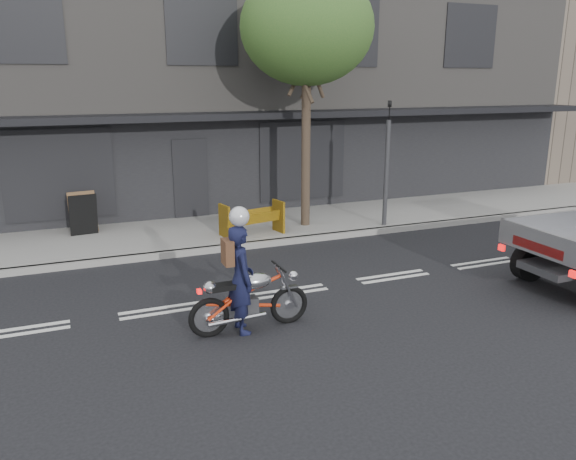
{
  "coord_description": "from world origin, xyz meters",
  "views": [
    {
      "loc": [
        -3.82,
        -9.57,
        4.04
      ],
      "look_at": [
        0.21,
        0.5,
        1.12
      ],
      "focal_mm": 35.0,
      "sensor_mm": 36.0,
      "label": 1
    }
  ],
  "objects_px": {
    "rider": "(241,279)",
    "construction_barrier": "(255,220)",
    "street_tree": "(307,28)",
    "sandwich_board": "(83,215)",
    "motorcycle": "(250,298)",
    "traffic_light_pole": "(386,171)"
  },
  "relations": [
    {
      "from": "rider",
      "to": "construction_barrier",
      "type": "bearing_deg",
      "value": -21.95
    },
    {
      "from": "traffic_light_pole",
      "to": "rider",
      "type": "bearing_deg",
      "value": -139.9
    },
    {
      "from": "traffic_light_pole",
      "to": "sandwich_board",
      "type": "height_order",
      "value": "traffic_light_pole"
    },
    {
      "from": "rider",
      "to": "construction_barrier",
      "type": "relative_size",
      "value": 1.15
    },
    {
      "from": "motorcycle",
      "to": "rider",
      "type": "height_order",
      "value": "rider"
    },
    {
      "from": "street_tree",
      "to": "traffic_light_pole",
      "type": "relative_size",
      "value": 1.93
    },
    {
      "from": "traffic_light_pole",
      "to": "sandwich_board",
      "type": "distance_m",
      "value": 8.0
    },
    {
      "from": "construction_barrier",
      "to": "street_tree",
      "type": "bearing_deg",
      "value": 21.23
    },
    {
      "from": "construction_barrier",
      "to": "traffic_light_pole",
      "type": "bearing_deg",
      "value": -3.06
    },
    {
      "from": "rider",
      "to": "sandwich_board",
      "type": "relative_size",
      "value": 1.67
    },
    {
      "from": "rider",
      "to": "traffic_light_pole",
      "type": "bearing_deg",
      "value": -50.86
    },
    {
      "from": "traffic_light_pole",
      "to": "motorcycle",
      "type": "relative_size",
      "value": 1.68
    },
    {
      "from": "rider",
      "to": "sandwich_board",
      "type": "distance_m",
      "value": 6.95
    },
    {
      "from": "motorcycle",
      "to": "traffic_light_pole",
      "type": "bearing_deg",
      "value": 39.92
    },
    {
      "from": "sandwich_board",
      "to": "construction_barrier",
      "type": "bearing_deg",
      "value": -30.02
    },
    {
      "from": "construction_barrier",
      "to": "rider",
      "type": "bearing_deg",
      "value": -110.99
    },
    {
      "from": "motorcycle",
      "to": "construction_barrier",
      "type": "distance_m",
      "value": 5.17
    },
    {
      "from": "street_tree",
      "to": "construction_barrier",
      "type": "xyz_separation_m",
      "value": [
        -1.68,
        -0.65,
        -4.69
      ]
    },
    {
      "from": "traffic_light_pole",
      "to": "construction_barrier",
      "type": "bearing_deg",
      "value": 176.94
    },
    {
      "from": "street_tree",
      "to": "sandwich_board",
      "type": "relative_size",
      "value": 6.24
    },
    {
      "from": "street_tree",
      "to": "motorcycle",
      "type": "height_order",
      "value": "street_tree"
    },
    {
      "from": "motorcycle",
      "to": "sandwich_board",
      "type": "distance_m",
      "value": 6.99
    }
  ]
}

